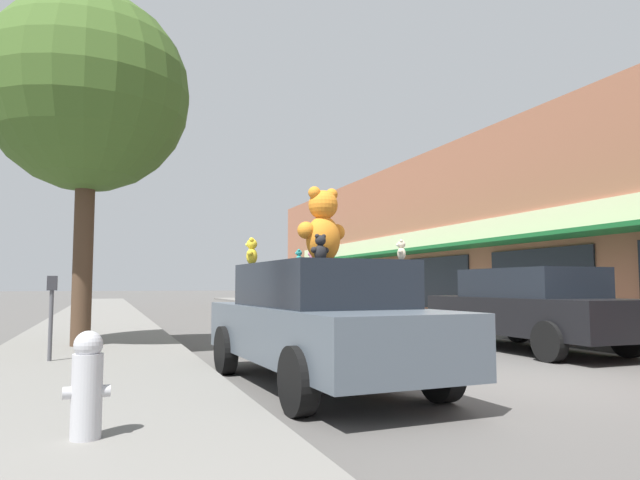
% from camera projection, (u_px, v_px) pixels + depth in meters
% --- Properties ---
extents(ground_plane, '(260.00, 260.00, 0.00)m').
position_uv_depth(ground_plane, '(523.00, 382.00, 7.58)').
color(ground_plane, '#514F4C').
extents(sidewalk_near, '(3.23, 90.00, 0.16)m').
position_uv_depth(sidewalk_near, '(79.00, 407.00, 5.68)').
color(sidewalk_near, slate).
rests_on(sidewalk_near, ground_plane).
extents(storefront_row, '(15.79, 39.80, 6.80)m').
position_uv_depth(storefront_row, '(576.00, 238.00, 25.23)').
color(storefront_row, '#9E6047').
rests_on(storefront_row, ground_plane).
extents(plush_art_car, '(2.07, 4.78, 1.58)m').
position_uv_depth(plush_art_car, '(319.00, 321.00, 7.35)').
color(plush_art_car, '#4C5660').
rests_on(plush_art_car, ground_plane).
extents(teddy_bear_giant, '(0.75, 0.50, 0.99)m').
position_uv_depth(teddy_bear_giant, '(323.00, 226.00, 7.42)').
color(teddy_bear_giant, orange).
rests_on(teddy_bear_giant, plush_art_car).
extents(teddy_bear_purple, '(0.18, 0.13, 0.24)m').
position_uv_depth(teddy_bear_purple, '(325.00, 257.00, 8.16)').
color(teddy_bear_purple, purple).
rests_on(teddy_bear_purple, plush_art_car).
extents(teddy_bear_yellow, '(0.21, 0.29, 0.39)m').
position_uv_depth(teddy_bear_yellow, '(252.00, 252.00, 8.12)').
color(teddy_bear_yellow, yellow).
rests_on(teddy_bear_yellow, plush_art_car).
extents(teddy_bear_cream, '(0.15, 0.18, 0.24)m').
position_uv_depth(teddy_bear_cream, '(401.00, 250.00, 6.66)').
color(teddy_bear_cream, beige).
rests_on(teddy_bear_cream, plush_art_car).
extents(teddy_bear_black, '(0.26, 0.17, 0.34)m').
position_uv_depth(teddy_bear_black, '(320.00, 248.00, 7.07)').
color(teddy_bear_black, black).
rests_on(teddy_bear_black, plush_art_car).
extents(teddy_bear_pink, '(0.22, 0.28, 0.37)m').
position_uv_depth(teddy_bear_pink, '(315.00, 252.00, 8.05)').
color(teddy_bear_pink, pink).
rests_on(teddy_bear_pink, plush_art_car).
extents(teddy_bear_teal, '(0.13, 0.17, 0.23)m').
position_uv_depth(teddy_bear_teal, '(299.00, 257.00, 8.22)').
color(teddy_bear_teal, teal).
rests_on(teddy_bear_teal, plush_art_car).
extents(parked_car_far_center, '(1.99, 4.72, 1.62)m').
position_uv_depth(parked_car_far_center, '(531.00, 307.00, 11.29)').
color(parked_car_far_center, black).
rests_on(parked_car_far_center, ground_plane).
extents(street_tree, '(3.84, 3.84, 6.76)m').
position_uv_depth(street_tree, '(88.00, 94.00, 11.01)').
color(street_tree, '#473323').
rests_on(street_tree, sidewalk_near).
extents(fire_hydrant, '(0.33, 0.22, 0.79)m').
position_uv_depth(fire_hydrant, '(87.00, 384.00, 4.22)').
color(fire_hydrant, '#B2B2B7').
rests_on(fire_hydrant, sidewalk_near).
extents(parking_meter, '(0.14, 0.10, 1.27)m').
position_uv_depth(parking_meter, '(51.00, 306.00, 8.57)').
color(parking_meter, '#4C4C51').
rests_on(parking_meter, sidewalk_near).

